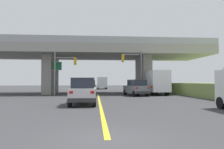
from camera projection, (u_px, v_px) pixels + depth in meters
ground at (98, 93)px, 31.87m from camera, size 160.00×160.00×0.00m
overpass_bridge at (98, 56)px, 32.07m from camera, size 32.75×9.88×7.73m
lane_divider_stripe at (100, 102)px, 17.72m from camera, size 0.20×23.23×0.01m
suv_lead at (84, 91)px, 16.00m from camera, size 1.91×4.65×2.02m
suv_crossing at (136, 88)px, 26.23m from camera, size 2.69×4.70×2.02m
box_truck at (155, 82)px, 28.78m from camera, size 2.33×6.86×3.22m
sedan_oncoming at (90, 86)px, 36.72m from camera, size 1.93×4.26×2.02m
traffic_signal_nearside at (135, 67)px, 27.07m from camera, size 2.65×0.36×5.78m
traffic_signal_farside at (62, 68)px, 26.86m from camera, size 2.83×0.36×5.75m
highway_sign at (57, 70)px, 29.48m from camera, size 1.31×0.17×4.74m
semi_truck_distant at (102, 83)px, 52.69m from camera, size 2.33×6.80×2.89m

